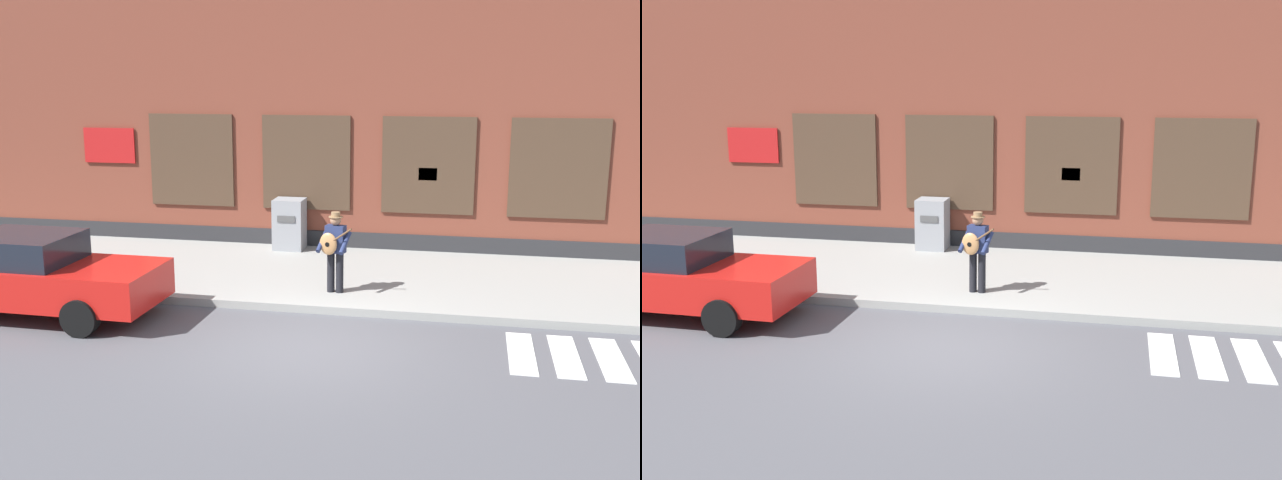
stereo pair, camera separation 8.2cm
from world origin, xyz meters
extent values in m
plane|color=#4C4C51|center=(0.00, 0.00, 0.00)|extent=(160.00, 160.00, 0.00)
cube|color=gray|center=(0.00, 4.22, 0.08)|extent=(28.00, 4.93, 0.15)
cube|color=brown|center=(0.00, 8.69, 4.09)|extent=(28.00, 4.00, 8.18)
cube|color=#28282B|center=(0.00, 6.67, 0.28)|extent=(28.00, 0.04, 0.55)
cube|color=#473323|center=(-4.48, 6.66, 2.25)|extent=(2.21, 0.06, 2.32)
cube|color=black|center=(-4.48, 6.65, 2.25)|extent=(2.09, 0.03, 2.20)
cube|color=#473323|center=(-1.49, 6.66, 2.25)|extent=(2.21, 0.06, 2.32)
cube|color=black|center=(-1.49, 6.65, 2.25)|extent=(2.09, 0.03, 2.20)
cube|color=#473323|center=(1.49, 6.66, 2.25)|extent=(2.21, 0.06, 2.32)
cube|color=black|center=(1.49, 6.65, 2.25)|extent=(2.09, 0.03, 2.20)
cube|color=#473323|center=(4.48, 6.66, 2.25)|extent=(2.21, 0.06, 2.32)
cube|color=black|center=(4.48, 6.65, 2.25)|extent=(2.09, 0.03, 2.20)
cube|color=red|center=(-6.73, 6.65, 2.58)|extent=(1.40, 0.04, 0.90)
cube|color=yellow|center=(1.49, 6.64, 2.05)|extent=(0.44, 0.02, 0.30)
cube|color=silver|center=(3.44, 0.46, 0.01)|extent=(0.42, 1.90, 0.01)
cube|color=silver|center=(4.13, 0.46, 0.01)|extent=(0.42, 1.90, 0.01)
cube|color=silver|center=(4.81, 0.46, 0.01)|extent=(0.42, 1.90, 0.01)
cube|color=red|center=(-5.22, 0.66, 0.67)|extent=(4.63, 1.91, 0.68)
cube|color=black|center=(-5.47, 0.66, 1.27)|extent=(1.86, 1.61, 0.52)
cube|color=silver|center=(-2.95, 1.19, 0.74)|extent=(0.06, 0.24, 0.12)
cube|color=silver|center=(-2.97, 0.05, 0.74)|extent=(0.06, 0.24, 0.12)
cylinder|color=black|center=(-3.87, 1.51, 0.33)|extent=(0.66, 0.25, 0.66)
cylinder|color=black|center=(-3.90, -0.23, 0.33)|extent=(0.66, 0.25, 0.66)
cylinder|color=black|center=(-6.54, 1.55, 0.33)|extent=(0.66, 0.25, 0.66)
cylinder|color=black|center=(0.06, 2.74, 0.56)|extent=(0.15, 0.15, 0.81)
cylinder|color=black|center=(-0.12, 2.76, 0.56)|extent=(0.15, 0.15, 0.81)
cube|color=navy|center=(-0.03, 2.76, 1.23)|extent=(0.42, 0.29, 0.54)
sphere|color=#9E7051|center=(-0.03, 2.76, 1.61)|extent=(0.22, 0.22, 0.22)
cylinder|color=olive|center=(-0.03, 2.76, 1.67)|extent=(0.28, 0.28, 0.02)
cylinder|color=olive|center=(-0.03, 2.76, 1.72)|extent=(0.18, 0.18, 0.09)
cylinder|color=navy|center=(0.19, 2.62, 1.19)|extent=(0.19, 0.52, 0.39)
cylinder|color=navy|center=(-0.28, 2.71, 1.19)|extent=(0.19, 0.52, 0.39)
ellipsoid|color=#B77F4C|center=(-0.14, 2.60, 1.16)|extent=(0.38, 0.19, 0.44)
cylinder|color=black|center=(-0.15, 2.54, 1.16)|extent=(0.09, 0.03, 0.09)
cylinder|color=brown|center=(0.11, 2.53, 1.34)|extent=(0.47, 0.13, 0.34)
cube|color=gray|center=(-1.83, 6.24, 0.78)|extent=(0.73, 0.67, 1.25)
cube|color=#4C4C4C|center=(-1.83, 5.89, 0.97)|extent=(0.44, 0.02, 0.16)
camera|label=1|loc=(2.57, -11.30, 4.39)|focal=42.00mm
camera|label=2|loc=(2.65, -11.29, 4.39)|focal=42.00mm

